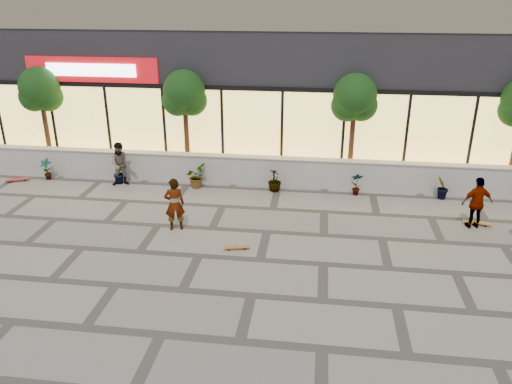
# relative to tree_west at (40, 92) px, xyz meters

# --- Properties ---
(ground) EXTENTS (80.00, 80.00, 0.00)m
(ground) POSITION_rel_tree_west_xyz_m (9.00, -7.70, -2.99)
(ground) COLOR gray
(ground) RESTS_ON ground
(planter_wall) EXTENTS (22.00, 0.42, 1.04)m
(planter_wall) POSITION_rel_tree_west_xyz_m (9.00, -0.70, -2.46)
(planter_wall) COLOR beige
(planter_wall) RESTS_ON ground
(retail_building) EXTENTS (24.00, 9.17, 8.50)m
(retail_building) POSITION_rel_tree_west_xyz_m (9.00, 4.79, 1.26)
(retail_building) COLOR #27262B
(retail_building) RESTS_ON ground
(shrub_a) EXTENTS (0.43, 0.29, 0.81)m
(shrub_a) POSITION_rel_tree_west_xyz_m (0.50, -1.25, -2.58)
(shrub_a) COLOR #183611
(shrub_a) RESTS_ON ground
(shrub_b) EXTENTS (0.57, 0.57, 0.81)m
(shrub_b) POSITION_rel_tree_west_xyz_m (3.30, -1.25, -2.58)
(shrub_b) COLOR #183611
(shrub_b) RESTS_ON ground
(shrub_c) EXTENTS (0.68, 0.77, 0.81)m
(shrub_c) POSITION_rel_tree_west_xyz_m (6.10, -1.25, -2.58)
(shrub_c) COLOR #183611
(shrub_c) RESTS_ON ground
(shrub_d) EXTENTS (0.64, 0.64, 0.81)m
(shrub_d) POSITION_rel_tree_west_xyz_m (8.90, -1.25, -2.58)
(shrub_d) COLOR #183611
(shrub_d) RESTS_ON ground
(shrub_e) EXTENTS (0.46, 0.35, 0.81)m
(shrub_e) POSITION_rel_tree_west_xyz_m (11.70, -1.25, -2.58)
(shrub_e) COLOR #183611
(shrub_e) RESTS_ON ground
(shrub_f) EXTENTS (0.55, 0.57, 0.81)m
(shrub_f) POSITION_rel_tree_west_xyz_m (14.50, -1.25, -2.58)
(shrub_f) COLOR #183611
(shrub_f) RESTS_ON ground
(tree_west) EXTENTS (1.60, 1.50, 3.92)m
(tree_west) POSITION_rel_tree_west_xyz_m (0.00, 0.00, 0.00)
(tree_west) COLOR #4E2D1B
(tree_west) RESTS_ON ground
(tree_midwest) EXTENTS (1.60, 1.50, 3.92)m
(tree_midwest) POSITION_rel_tree_west_xyz_m (5.50, 0.00, 0.00)
(tree_midwest) COLOR #4E2D1B
(tree_midwest) RESTS_ON ground
(tree_mideast) EXTENTS (1.60, 1.50, 3.92)m
(tree_mideast) POSITION_rel_tree_west_xyz_m (11.50, 0.00, 0.00)
(tree_mideast) COLOR #4E2D1B
(tree_mideast) RESTS_ON ground
(skater_center) EXTENTS (0.67, 0.54, 1.58)m
(skater_center) POSITION_rel_tree_west_xyz_m (6.33, -4.60, -2.19)
(skater_center) COLOR white
(skater_center) RESTS_ON ground
(skater_left) EXTENTS (0.91, 0.80, 1.57)m
(skater_left) POSITION_rel_tree_west_xyz_m (3.46, -1.40, -2.20)
(skater_left) COLOR tan
(skater_left) RESTS_ON ground
(skater_right_near) EXTENTS (0.98, 0.57, 1.56)m
(skater_right_near) POSITION_rel_tree_west_xyz_m (15.00, -3.33, -2.20)
(skater_right_near) COLOR silver
(skater_right_near) RESTS_ON ground
(skateboard_center) EXTENTS (0.72, 0.34, 0.08)m
(skateboard_center) POSITION_rel_tree_west_xyz_m (8.30, -5.58, -2.92)
(skateboard_center) COLOR #925C30
(skateboard_center) RESTS_ON ground
(skateboard_left) EXTENTS (0.80, 0.52, 0.10)m
(skateboard_left) POSITION_rel_tree_west_xyz_m (-0.50, -1.59, -2.91)
(skateboard_left) COLOR red
(skateboard_left) RESTS_ON ground
(skateboard_right_near) EXTENTS (0.80, 0.34, 0.09)m
(skateboard_right_near) POSITION_rel_tree_west_xyz_m (15.15, -3.16, -2.91)
(skateboard_right_near) COLOR olive
(skateboard_right_near) RESTS_ON ground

